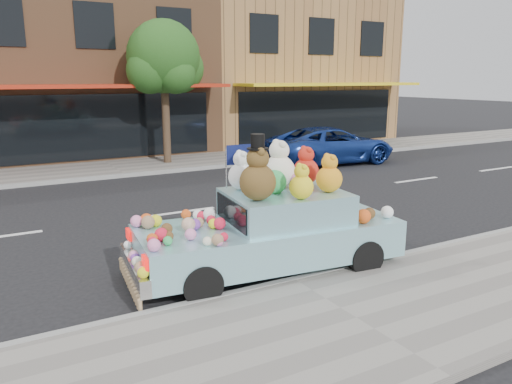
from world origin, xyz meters
TOP-DOWN VIEW (x-y plane):
  - ground at (0.00, 0.00)m, footprint 120.00×120.00m
  - near_sidewalk at (0.00, -6.50)m, footprint 60.00×3.00m
  - far_sidewalk at (0.00, 6.50)m, footprint 60.00×3.00m
  - near_kerb at (0.00, -5.00)m, footprint 60.00×0.12m
  - far_kerb at (0.00, 5.00)m, footprint 60.00×0.12m
  - storefront_mid at (0.00, 11.97)m, footprint 10.00×9.80m
  - storefront_right at (10.00, 11.97)m, footprint 10.00×9.80m
  - street_tree at (2.03, 6.55)m, footprint 3.00×2.70m
  - car_blue at (7.59, 3.92)m, footprint 5.10×2.60m
  - art_car at (-0.01, -4.29)m, footprint 4.64×2.20m

SIDE VIEW (x-z plane):
  - ground at x=0.00m, z-range 0.00..0.00m
  - near_sidewalk at x=0.00m, z-range 0.00..0.12m
  - far_sidewalk at x=0.00m, z-range 0.00..0.12m
  - near_kerb at x=0.00m, z-range 0.00..0.13m
  - far_kerb at x=0.00m, z-range 0.00..0.13m
  - car_blue at x=7.59m, z-range 0.00..1.38m
  - art_car at x=-0.01m, z-range -0.38..1.99m
  - storefront_mid at x=0.00m, z-range -0.01..7.29m
  - storefront_right at x=10.00m, z-range -0.01..7.29m
  - street_tree at x=2.03m, z-range 1.08..6.30m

